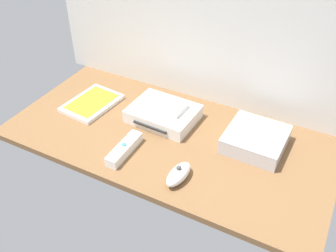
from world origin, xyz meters
TOP-DOWN VIEW (x-y plane):
  - ground_plane at (0.00, 0.00)cm, footprint 100.00×48.00cm
  - back_wall at (0.00, 24.60)cm, footprint 110.00×1.20cm
  - game_console at (-5.43, 7.10)cm, footprint 21.61×17.13cm
  - mini_computer at (25.05, 8.06)cm, footprint 17.30×17.30cm
  - game_case at (-31.06, 2.88)cm, footprint 15.32×20.19cm
  - remote_wand at (-7.62, -12.75)cm, footprint 3.69×14.82cm
  - remote_nunchuk at (11.14, -15.09)cm, footprint 5.35×10.38cm
  - remote_classic_pad at (-5.91, 7.85)cm, footprint 14.83×8.81cm

SIDE VIEW (x-z plane):
  - ground_plane at x=0.00cm, z-range -2.00..0.00cm
  - game_case at x=-31.06cm, z-range -0.02..1.54cm
  - remote_wand at x=-7.62cm, z-range -0.19..3.21cm
  - remote_nunchuk at x=11.14cm, z-range -0.51..4.59cm
  - game_console at x=-5.43cm, z-range 0.00..4.40cm
  - mini_computer at x=25.05cm, z-range -0.01..5.29cm
  - remote_classic_pad at x=-5.91cm, z-range 4.21..6.61cm
  - back_wall at x=0.00cm, z-range 0.00..64.00cm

